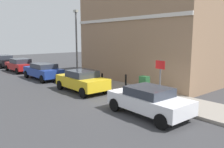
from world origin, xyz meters
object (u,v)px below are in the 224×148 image
Objects in this scene: utility_cabinet at (144,86)px; bollard_near_cabinet at (126,81)px; street_sign at (160,75)px; car_black at (4,61)px; bollard_far_kerb at (102,80)px; car_red at (20,65)px; lamppost at (76,41)px; car_white at (149,100)px; car_yellow at (82,80)px; car_blue at (43,71)px.

utility_cabinet is 1.73m from bollard_near_cabinet.
bollard_near_cabinet is at bearing 77.11° from street_sign.
bollard_far_kerb is at bearing -175.09° from car_black.
car_red is 3.73× the size of utility_cabinet.
bollard_far_kerb is at bearing 91.60° from street_sign.
car_red is at bearing 105.69° from lamppost.
car_white is 23.29m from car_black.
bollard_near_cabinet is 0.18× the size of lamppost.
car_yellow is 5.12m from lamppost.
utility_cabinet is 0.20× the size of lamppost.
car_black is at bearing 0.90° from car_yellow.
street_sign is (1.46, -11.45, 0.91)m from car_blue.
bollard_far_kerb is at bearing -169.61° from car_blue.
street_sign reaches higher than car_white.
bollard_far_kerb is at bearing -13.95° from car_white.
car_black is at bearing 1.42° from car_white.
car_black reaches higher than car_yellow.
car_blue is at bearing 105.59° from bollard_near_cabinet.
street_sign is at bearing -175.78° from car_black.
car_blue is 11.20m from car_black.
car_yellow is 3.50× the size of utility_cabinet.
bollard_near_cabinet is at bearing -29.34° from car_white.
bollard_far_kerb is at bearing 123.37° from bollard_near_cabinet.
car_yellow is 6.07m from car_blue.
car_yellow is 0.91× the size of car_black.
bollard_near_cabinet is at bearing -56.63° from bollard_far_kerb.
lamppost is at bearing -11.50° from car_white.
bollard_far_kerb is (-0.92, 1.39, 0.00)m from bollard_near_cabinet.
car_white is at bearing 178.43° from car_red.
car_yellow reaches higher than bollard_near_cabinet.
car_black is 0.77× the size of lamppost.
street_sign is at bearing -94.00° from lamppost.
bollard_near_cabinet is (2.19, -1.97, -0.05)m from car_yellow.
car_blue is 3.94m from lamppost.
utility_cabinet is 1.11× the size of bollard_far_kerb.
car_yellow is at bearing 179.61° from car_blue.
street_sign is at bearing -88.40° from bollard_far_kerb.
car_black reaches higher than utility_cabinet.
car_blue is at bearing 0.64° from car_yellow.
bollard_far_kerb is at bearing -174.78° from car_red.
car_white is at bearing -105.33° from bollard_far_kerb.
car_yellow is at bearing 104.66° from street_sign.
car_black is 22.72m from street_sign.
car_black is at bearing 94.14° from street_sign.
lamppost is at bearing 80.13° from bollard_far_kerb.
car_white is 3.51× the size of utility_cabinet.
car_yellow is 1.75× the size of street_sign.
car_yellow is at bearing -117.62° from lamppost.
car_white is 3.27m from utility_cabinet.
car_white is 1.00× the size of car_yellow.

